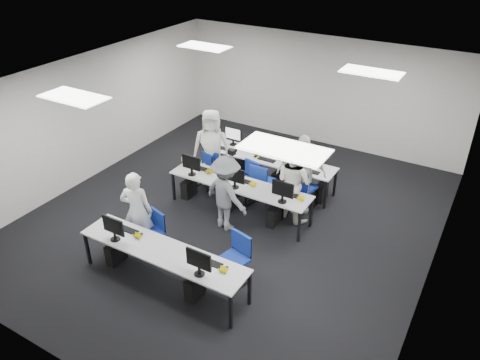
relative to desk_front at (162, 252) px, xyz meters
The scene contains 23 objects.
room 2.54m from the desk_front, 90.00° to the left, with size 9.00×9.02×3.00m.
ceiling_panels 3.33m from the desk_front, 90.00° to the left, with size 5.20×4.60×0.02m.
desk_front is the anchor object (origin of this frame).
desk_mid 2.60m from the desk_front, 90.00° to the left, with size 3.20×0.70×0.73m.
desk_back 4.00m from the desk_front, 90.00° to the left, with size 3.20×0.70×0.73m.
equipment_front 0.38m from the desk_front, behind, with size 2.51×0.41×1.19m.
equipment_mid 2.61m from the desk_front, 94.24° to the left, with size 2.91×0.41×1.19m.
equipment_back 4.04m from the desk_front, 87.27° to the left, with size 2.91×0.41×1.19m.
chair_0 1.02m from the desk_front, 143.00° to the left, with size 0.54×0.57×0.88m.
chair_1 1.28m from the desk_front, 31.94° to the left, with size 0.58×0.61×0.96m.
chair_2 3.46m from the desk_front, 111.11° to the left, with size 0.48×0.52×0.86m.
chair_3 3.17m from the desk_front, 92.30° to the left, with size 0.56×0.59×0.92m.
chair_4 3.30m from the desk_front, 71.13° to the left, with size 0.55×0.58×0.88m.
chair_5 3.69m from the desk_front, 109.58° to the left, with size 0.51×0.54×0.82m.
chair_6 3.36m from the desk_front, 86.96° to the left, with size 0.46×0.50×0.93m.
chair_7 3.72m from the desk_front, 72.76° to the left, with size 0.56×0.59×0.95m.
handbag 3.10m from the desk_front, 117.92° to the left, with size 0.31×0.20×0.25m, color tan.
student_0 1.21m from the desk_front, 151.18° to the left, with size 0.61×0.40×1.67m, color white.
student_1 3.24m from the desk_front, 70.94° to the left, with size 0.83×0.65×1.71m, color white.
student_2 3.70m from the desk_front, 110.02° to the left, with size 0.90×0.59×1.84m, color white.
student_3 3.56m from the desk_front, 72.50° to the left, with size 1.05×0.44×1.80m, color white.
photographer 2.01m from the desk_front, 88.86° to the left, with size 1.06×0.61×1.63m, color slate.
dslr_camera 2.40m from the desk_front, 87.77° to the left, with size 0.14×0.18×0.10m, color black.
Camera 1 is at (4.34, -7.18, 5.76)m, focal length 35.00 mm.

